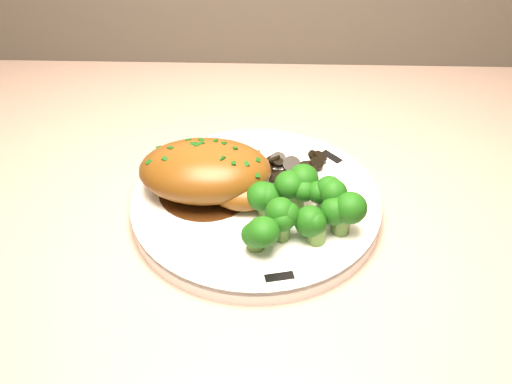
{
  "coord_description": "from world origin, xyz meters",
  "views": [
    {
      "loc": [
        0.25,
        1.13,
        1.34
      ],
      "look_at": [
        0.24,
        1.65,
        0.92
      ],
      "focal_mm": 45.0,
      "sensor_mm": 36.0,
      "label": 1
    }
  ],
  "objects": [
    {
      "name": "rim_accent_1",
      "position": [
        0.13,
        1.68,
        0.91
      ],
      "size": [
        0.02,
        0.03,
        0.0
      ],
      "primitive_type": "cube",
      "rotation": [
        0.0,
        0.0,
        4.41
      ],
      "color": "black",
      "rests_on": "plate"
    },
    {
      "name": "mushroom_pile",
      "position": [
        0.26,
        1.68,
        0.91
      ],
      "size": [
        0.08,
        0.06,
        0.02
      ],
      "color": "black",
      "rests_on": "plate"
    },
    {
      "name": "rim_accent_2",
      "position": [
        0.26,
        1.54,
        0.91
      ],
      "size": [
        0.03,
        0.02,
        0.0
      ],
      "primitive_type": "cube",
      "rotation": [
        0.0,
        0.0,
        6.5
      ],
      "color": "black",
      "rests_on": "plate"
    },
    {
      "name": "broccoli_florets",
      "position": [
        0.28,
        1.6,
        0.93
      ],
      "size": [
        0.11,
        0.09,
        0.04
      ],
      "rotation": [
        0.0,
        0.0,
        -0.04
      ],
      "color": "#5A8237",
      "rests_on": "plate"
    },
    {
      "name": "plate",
      "position": [
        0.24,
        1.65,
        0.9
      ],
      "size": [
        0.27,
        0.27,
        0.02
      ],
      "primitive_type": "cylinder",
      "rotation": [
        0.0,
        0.0,
        0.05
      ],
      "color": "white",
      "rests_on": "counter"
    },
    {
      "name": "chicken_breast",
      "position": [
        0.19,
        1.66,
        0.94
      ],
      "size": [
        0.14,
        0.1,
        0.05
      ],
      "rotation": [
        0.0,
        0.0,
        0.01
      ],
      "color": "brown",
      "rests_on": "plate"
    },
    {
      "name": "rim_accent_0",
      "position": [
        0.32,
        1.72,
        0.91
      ],
      "size": [
        0.03,
        0.03,
        0.0
      ],
      "primitive_type": "cube",
      "rotation": [
        0.0,
        0.0,
        2.31
      ],
      "color": "black",
      "rests_on": "plate"
    },
    {
      "name": "gravy_pool",
      "position": [
        0.18,
        1.66,
        0.91
      ],
      "size": [
        0.1,
        0.1,
        0.0
      ],
      "primitive_type": "cylinder",
      "color": "#371B0A",
      "rests_on": "plate"
    }
  ]
}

